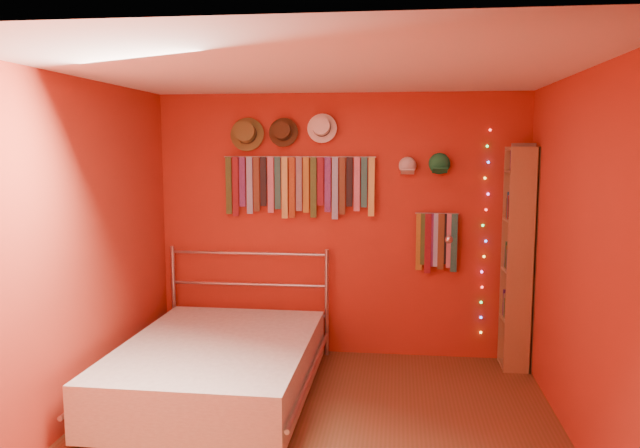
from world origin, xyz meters
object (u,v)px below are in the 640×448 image
at_px(tie_rack, 298,184).
at_px(reading_lamp, 448,239).
at_px(bed, 218,366).
at_px(bookshelf, 522,257).

relative_size(tie_rack, reading_lamp, 4.74).
bearing_deg(reading_lamp, bed, -153.42).
distance_m(tie_rack, reading_lamp, 1.48).
bearing_deg(bookshelf, bed, -159.29).
distance_m(tie_rack, bookshelf, 2.15).
bearing_deg(bed, bookshelf, 21.14).
height_order(reading_lamp, bed, reading_lamp).
height_order(tie_rack, reading_lamp, tie_rack).
distance_m(bookshelf, bed, 2.82).
distance_m(reading_lamp, bed, 2.30).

